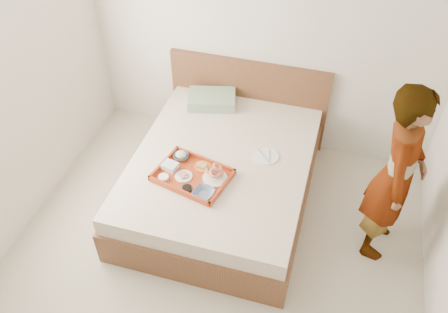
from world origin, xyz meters
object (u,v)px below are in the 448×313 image
object	(u,v)px
tray	(192,175)
dinner_plate	(266,156)
bed	(222,178)
person	(396,176)

from	to	relation	value
tray	dinner_plate	bearing A→B (deg)	51.30
bed	tray	distance (m)	0.46
dinner_plate	person	world-z (taller)	person
tray	person	xyz separation A→B (m)	(1.62, 0.19, 0.27)
dinner_plate	bed	bearing A→B (deg)	-161.53
bed	person	distance (m)	1.55
bed	dinner_plate	xyz separation A→B (m)	(0.38, 0.13, 0.27)
bed	person	bearing A→B (deg)	-4.48
bed	person	world-z (taller)	person
bed	dinner_plate	size ratio (longest dim) A/B	8.72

